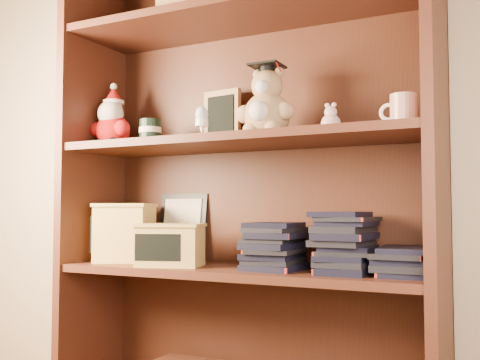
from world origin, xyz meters
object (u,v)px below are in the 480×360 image
(bookcase, at_px, (246,194))
(treats_box, at_px, (125,232))
(teacher_mug, at_px, (403,111))
(grad_teddy_bear, at_px, (266,108))

(bookcase, height_order, treats_box, bookcase)
(bookcase, height_order, teacher_mug, bookcase)
(bookcase, xyz_separation_m, grad_teddy_bear, (0.10, -0.06, 0.26))
(teacher_mug, height_order, treats_box, teacher_mug)
(grad_teddy_bear, relative_size, teacher_mug, 2.19)
(teacher_mug, bearing_deg, bookcase, 174.23)
(grad_teddy_bear, xyz_separation_m, teacher_mug, (0.40, 0.01, -0.04))
(bookcase, relative_size, teacher_mug, 15.30)
(grad_teddy_bear, xyz_separation_m, treats_box, (-0.54, 0.01, -0.39))
(teacher_mug, bearing_deg, treats_box, -179.95)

